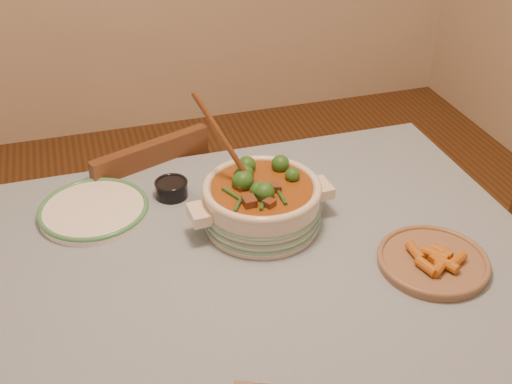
# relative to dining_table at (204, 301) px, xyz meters

# --- Properties ---
(dining_table) EXTENTS (1.68, 1.08, 0.76)m
(dining_table) POSITION_rel_dining_table_xyz_m (0.00, 0.00, 0.00)
(dining_table) COLOR brown
(dining_table) RESTS_ON floor
(stew_casserole) EXTENTS (0.38, 0.31, 0.36)m
(stew_casserole) POSITION_rel_dining_table_xyz_m (0.19, 0.14, 0.17)
(stew_casserole) COLOR beige
(stew_casserole) RESTS_ON dining_table
(white_plate) EXTENTS (0.35, 0.35, 0.03)m
(white_plate) POSITION_rel_dining_table_xyz_m (-0.22, 0.32, 0.11)
(white_plate) COLOR white
(white_plate) RESTS_ON dining_table
(condiment_bowl) EXTENTS (0.11, 0.11, 0.05)m
(condiment_bowl) POSITION_rel_dining_table_xyz_m (-0.01, 0.34, 0.12)
(condiment_bowl) COLOR black
(condiment_bowl) RESTS_ON dining_table
(fried_plate) EXTENTS (0.30, 0.30, 0.04)m
(fried_plate) POSITION_rel_dining_table_xyz_m (0.53, -0.13, 0.11)
(fried_plate) COLOR #8A664C
(fried_plate) RESTS_ON dining_table
(chair_far) EXTENTS (0.50, 0.50, 0.82)m
(chair_far) POSITION_rel_dining_table_xyz_m (-0.07, 0.62, -0.20)
(chair_far) COLOR #56321A
(chair_far) RESTS_ON floor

